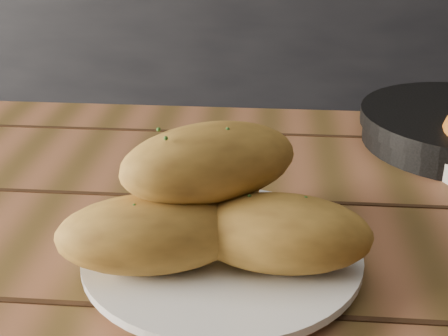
% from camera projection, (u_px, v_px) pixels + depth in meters
% --- Properties ---
extents(counter, '(2.80, 0.60, 0.90)m').
position_uv_depth(counter, '(209.00, 102.00, 1.93)').
color(counter, black).
rests_on(counter, ground).
extents(plate, '(0.25, 0.25, 0.02)m').
position_uv_depth(plate, '(222.00, 257.00, 0.57)').
color(plate, white).
rests_on(plate, table).
extents(bread_rolls, '(0.27, 0.22, 0.12)m').
position_uv_depth(bread_rolls, '(215.00, 204.00, 0.54)').
color(bread_rolls, '#BB8834').
rests_on(bread_rolls, plate).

